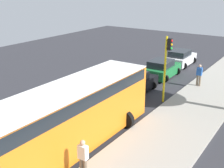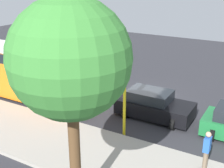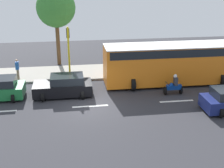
{
  "view_description": "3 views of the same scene",
  "coord_description": "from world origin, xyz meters",
  "px_view_note": "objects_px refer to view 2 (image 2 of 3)",
  "views": [
    {
      "loc": [
        12.19,
        -15.98,
        7.69
      ],
      "look_at": [
        1.97,
        -0.85,
        1.36
      ],
      "focal_mm": 46.76,
      "sensor_mm": 36.0,
      "label": 1
    },
    {
      "loc": [
        16.44,
        7.31,
        7.56
      ],
      "look_at": [
        0.62,
        -1.8,
        0.8
      ],
      "focal_mm": 48.29,
      "sensor_mm": 36.0,
      "label": 2
    },
    {
      "loc": [
        -18.61,
        1.13,
        8.66
      ],
      "look_at": [
        1.54,
        -1.69,
        0.93
      ],
      "focal_mm": 49.05,
      "sensor_mm": 36.0,
      "label": 3
    }
  ],
  "objects_px": {
    "car_dark_blue": "(50,61)",
    "city_bus": "(20,68)",
    "motorcycle": "(53,78)",
    "pedestrian_near_signal": "(207,150)",
    "street_tree_north": "(70,60)",
    "car_black": "(154,105)",
    "traffic_light_corner": "(124,80)"
  },
  "relations": [
    {
      "from": "car_dark_blue",
      "to": "car_black",
      "type": "bearing_deg",
      "value": 69.67
    },
    {
      "from": "car_black",
      "to": "pedestrian_near_signal",
      "type": "relative_size",
      "value": 2.46
    },
    {
      "from": "car_dark_blue",
      "to": "pedestrian_near_signal",
      "type": "distance_m",
      "value": 16.57
    },
    {
      "from": "car_dark_blue",
      "to": "city_bus",
      "type": "bearing_deg",
      "value": 23.25
    },
    {
      "from": "car_black",
      "to": "pedestrian_near_signal",
      "type": "bearing_deg",
      "value": 45.78
    },
    {
      "from": "car_black",
      "to": "motorcycle",
      "type": "relative_size",
      "value": 2.71
    },
    {
      "from": "car_dark_blue",
      "to": "city_bus",
      "type": "distance_m",
      "value": 5.97
    },
    {
      "from": "car_black",
      "to": "motorcycle",
      "type": "distance_m",
      "value": 7.96
    },
    {
      "from": "street_tree_north",
      "to": "car_dark_blue",
      "type": "bearing_deg",
      "value": -136.06
    },
    {
      "from": "traffic_light_corner",
      "to": "pedestrian_near_signal",
      "type": "bearing_deg",
      "value": 77.4
    },
    {
      "from": "car_black",
      "to": "city_bus",
      "type": "relative_size",
      "value": 0.38
    },
    {
      "from": "car_dark_blue",
      "to": "traffic_light_corner",
      "type": "xyz_separation_m",
      "value": [
        6.74,
        10.48,
        2.22
      ]
    },
    {
      "from": "car_black",
      "to": "city_bus",
      "type": "distance_m",
      "value": 8.81
    },
    {
      "from": "car_dark_blue",
      "to": "traffic_light_corner",
      "type": "distance_m",
      "value": 12.66
    },
    {
      "from": "car_dark_blue",
      "to": "traffic_light_corner",
      "type": "height_order",
      "value": "traffic_light_corner"
    },
    {
      "from": "car_black",
      "to": "traffic_light_corner",
      "type": "distance_m",
      "value": 3.51
    },
    {
      "from": "city_bus",
      "to": "street_tree_north",
      "type": "bearing_deg",
      "value": 54.55
    },
    {
      "from": "motorcycle",
      "to": "pedestrian_near_signal",
      "type": "distance_m",
      "value": 12.49
    },
    {
      "from": "pedestrian_near_signal",
      "to": "traffic_light_corner",
      "type": "xyz_separation_m",
      "value": [
        -0.94,
        -4.19,
        1.87
      ]
    },
    {
      "from": "motorcycle",
      "to": "car_dark_blue",
      "type": "bearing_deg",
      "value": -136.23
    },
    {
      "from": "motorcycle",
      "to": "street_tree_north",
      "type": "xyz_separation_m",
      "value": [
        8.73,
        8.43,
        4.63
      ]
    },
    {
      "from": "pedestrian_near_signal",
      "to": "traffic_light_corner",
      "type": "distance_m",
      "value": 4.69
    },
    {
      "from": "city_bus",
      "to": "motorcycle",
      "type": "relative_size",
      "value": 7.19
    },
    {
      "from": "car_dark_blue",
      "to": "street_tree_north",
      "type": "distance_m",
      "value": 17.14
    },
    {
      "from": "car_black",
      "to": "street_tree_north",
      "type": "relative_size",
      "value": 0.59
    },
    {
      "from": "car_black",
      "to": "street_tree_north",
      "type": "distance_m",
      "value": 9.09
    },
    {
      "from": "car_dark_blue",
      "to": "car_black",
      "type": "distance_m",
      "value": 11.68
    },
    {
      "from": "car_black",
      "to": "motorcycle",
      "type": "xyz_separation_m",
      "value": [
        -0.89,
        -7.91,
        -0.07
      ]
    },
    {
      "from": "car_dark_blue",
      "to": "city_bus",
      "type": "xyz_separation_m",
      "value": [
        5.38,
        2.31,
        1.13
      ]
    },
    {
      "from": "city_bus",
      "to": "pedestrian_near_signal",
      "type": "relative_size",
      "value": 6.51
    },
    {
      "from": "city_bus",
      "to": "traffic_light_corner",
      "type": "relative_size",
      "value": 2.44
    },
    {
      "from": "street_tree_north",
      "to": "pedestrian_near_signal",
      "type": "bearing_deg",
      "value": 142.71
    }
  ]
}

